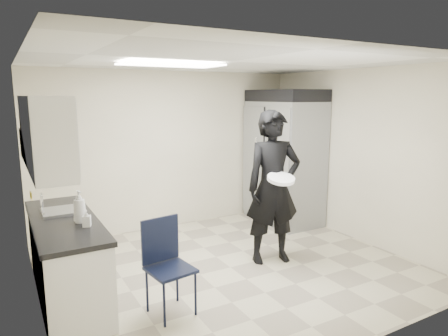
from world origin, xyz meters
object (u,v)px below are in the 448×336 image
commercial_fridge (284,162)px  folding_chair (171,270)px  man_tuxedo (273,187)px  lower_counter (67,261)px

commercial_fridge → folding_chair: (-2.92, -1.93, -0.58)m
folding_chair → man_tuxedo: bearing=11.0°
folding_chair → man_tuxedo: size_ratio=0.47×
lower_counter → man_tuxedo: bearing=-6.0°
lower_counter → commercial_fridge: size_ratio=0.90×
lower_counter → man_tuxedo: 2.64m
lower_counter → commercial_fridge: 3.98m
commercial_fridge → man_tuxedo: (-1.22, -1.34, -0.04)m
lower_counter → commercial_fridge: (3.78, 1.07, 0.62)m
lower_counter → folding_chair: 1.22m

